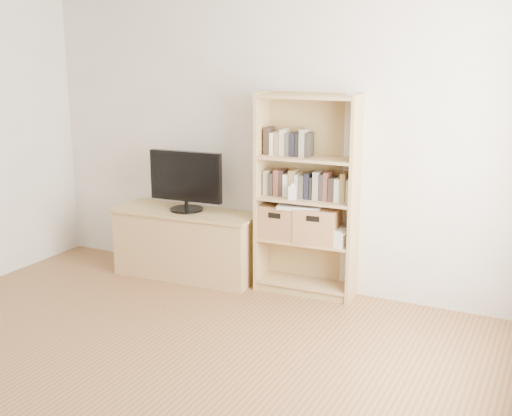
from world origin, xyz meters
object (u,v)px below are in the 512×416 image
Objects in this scene: basket_right at (318,224)px; basket_left at (281,221)px; television at (186,181)px; bookshelf at (307,196)px; laptop at (300,206)px; tv_stand at (188,244)px; baby_monitor at (292,193)px.

basket_left is at bearing 178.11° from basket_right.
television is at bearing 179.73° from basket_right.
basket_right is (1.24, 0.09, -0.28)m from television.
bookshelf is 0.10m from laptop.
television is at bearing 169.03° from laptop.
bookshelf is at bearing 0.75° from television.
tv_stand is 3.68× the size of basket_right.
tv_stand is at bearing 169.03° from laptop.
basket_right is 0.98× the size of laptop.
bookshelf is 2.43× the size of television.
bookshelf is 15.06× the size of baby_monitor.
laptop is at bearing -176.02° from basket_right.
television reaches higher than basket_right.
laptop is (-0.16, -0.02, 0.15)m from basket_right.
baby_monitor is 0.15m from laptop.
television is at bearing 171.58° from baby_monitor.
tv_stand is at bearing 179.73° from basket_right.
baby_monitor is at bearing -4.15° from tv_stand.
baby_monitor is at bearing -157.55° from basket_right.
baby_monitor reaches higher than basket_right.
television is 6.19× the size of baby_monitor.
basket_left is (0.91, 0.08, -0.28)m from television.
baby_monitor reaches higher than basket_left.
basket_left is 0.96× the size of basket_right.
bookshelf is 1.14m from television.
basket_right reaches higher than basket_left.
baby_monitor is (1.04, -0.01, 0.59)m from tv_stand.
basket_left is (-0.23, -0.02, -0.24)m from bookshelf.
television is at bearing -3.78° from tv_stand.
tv_stand is 3.61× the size of laptop.
basket_right is (0.10, 0.00, -0.23)m from bookshelf.
tv_stand is at bearing -175.77° from basket_left.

